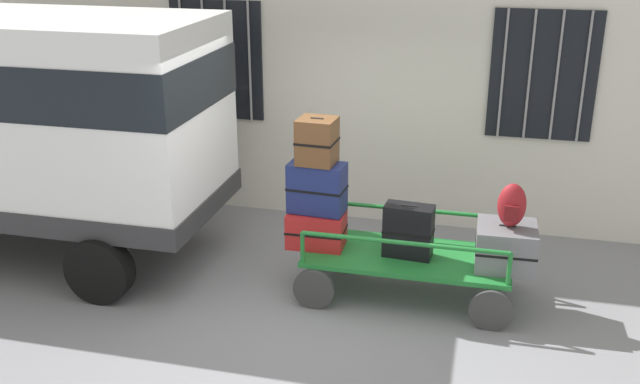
{
  "coord_description": "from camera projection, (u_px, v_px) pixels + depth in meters",
  "views": [
    {
      "loc": [
        1.67,
        -6.29,
        3.74
      ],
      "look_at": [
        0.02,
        0.47,
        1.07
      ],
      "focal_mm": 40.79,
      "sensor_mm": 36.0,
      "label": 1
    }
  ],
  "objects": [
    {
      "name": "luggage_cart",
      "position": [
        407.0,
        263.0,
        7.5
      ],
      "size": [
        2.17,
        1.04,
        0.47
      ],
      "color": "#1E722D",
      "rests_on": "ground"
    },
    {
      "name": "suitcase_left_middle",
      "position": [
        317.0,
        188.0,
        7.46
      ],
      "size": [
        0.61,
        0.36,
        0.53
      ],
      "color": "navy",
      "rests_on": "suitcase_left_bottom"
    },
    {
      "name": "ground_plane",
      "position": [
        307.0,
        306.0,
        7.41
      ],
      "size": [
        40.0,
        40.0,
        0.0
      ],
      "primitive_type": "plane",
      "color": "gray"
    },
    {
      "name": "suitcase_midleft_bottom",
      "position": [
        408.0,
        231.0,
        7.34
      ],
      "size": [
        0.52,
        0.29,
        0.55
      ],
      "color": "black",
      "rests_on": "luggage_cart"
    },
    {
      "name": "suitcase_center_bottom",
      "position": [
        506.0,
        246.0,
        7.14
      ],
      "size": [
        0.6,
        0.57,
        0.44
      ],
      "color": "slate",
      "rests_on": "luggage_cart"
    },
    {
      "name": "cart_railing",
      "position": [
        409.0,
        229.0,
        7.36
      ],
      "size": [
        2.05,
        0.9,
        0.34
      ],
      "color": "#1E722D",
      "rests_on": "luggage_cart"
    },
    {
      "name": "backpack",
      "position": [
        512.0,
        206.0,
        6.96
      ],
      "size": [
        0.27,
        0.22,
        0.44
      ],
      "color": "maroon",
      "rests_on": "suitcase_center_bottom"
    },
    {
      "name": "suitcase_left_bottom",
      "position": [
        316.0,
        229.0,
        7.6
      ],
      "size": [
        0.61,
        0.4,
        0.38
      ],
      "color": "#B21E1E",
      "rests_on": "luggage_cart"
    },
    {
      "name": "suitcase_left_top",
      "position": [
        317.0,
        141.0,
        7.28
      ],
      "size": [
        0.4,
        0.38,
        0.47
      ],
      "color": "brown",
      "rests_on": "suitcase_left_middle"
    },
    {
      "name": "van",
      "position": [
        6.0,
        111.0,
        8.08
      ],
      "size": [
        4.79,
        1.98,
        2.75
      ],
      "color": "white",
      "rests_on": "ground"
    },
    {
      "name": "building_wall",
      "position": [
        359.0,
        24.0,
        8.83
      ],
      "size": [
        12.0,
        0.38,
        5.0
      ],
      "color": "silver",
      "rests_on": "ground"
    }
  ]
}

